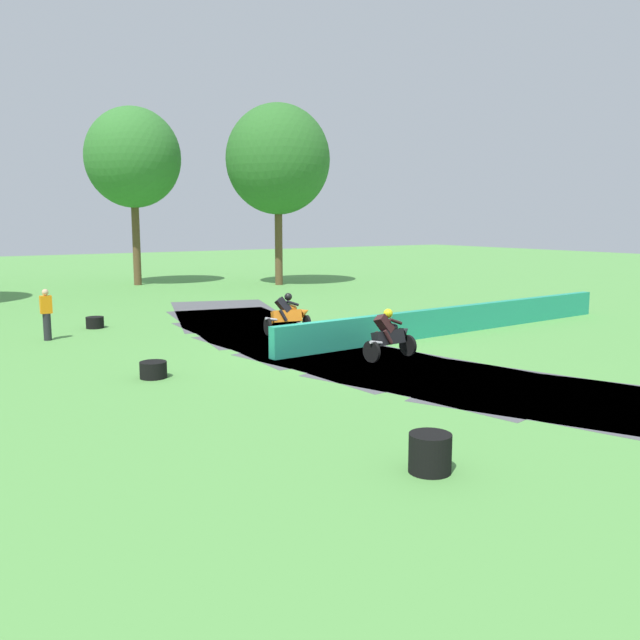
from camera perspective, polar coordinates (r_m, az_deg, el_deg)
The scene contains 12 objects.
ground_plane at distance 19.58m, azimuth 0.34°, elevation -2.71°, with size 120.00×120.00×0.00m, color #569947.
track_asphalt at distance 20.05m, azimuth 2.13°, elevation -2.43°, with size 8.44×27.23×0.01m.
safety_barrier at distance 23.37m, azimuth 11.65°, elevation 0.07°, with size 0.30×15.08×0.90m, color #239375.
motorcycle_lead_orange at distance 22.72m, azimuth -2.67°, elevation 0.48°, with size 1.71×0.98×1.43m.
motorcycle_chase_black at distance 18.71m, azimuth 5.91°, elevation -1.26°, with size 1.68×0.88×1.43m.
tire_stack_near at distance 25.09m, azimuth -18.41°, elevation -0.20°, with size 0.61×0.61×0.40m.
tire_stack_mid_a at distance 16.87m, azimuth -13.85°, elevation -4.09°, with size 0.65×0.65×0.40m.
tire_stack_mid_b at distance 10.57m, azimuth 9.24°, elevation -10.99°, with size 0.65×0.65×0.60m.
track_marshal at distance 23.01m, azimuth -22.03°, elevation 0.42°, with size 0.34×0.24×1.63m.
traffic_cone at distance 25.50m, azimuth 7.54°, elevation 0.34°, with size 0.28×0.28×0.44m, color orange.
tree_mid_rise at distance 40.85m, azimuth -15.46°, elevation 13.01°, with size 5.37×5.37×10.08m.
tree_behind_barrier at distance 39.64m, azimuth -3.56°, elevation 13.32°, with size 5.93×5.93×10.28m.
Camera 1 is at (-10.64, -15.99, 3.81)m, focal length 38.03 mm.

